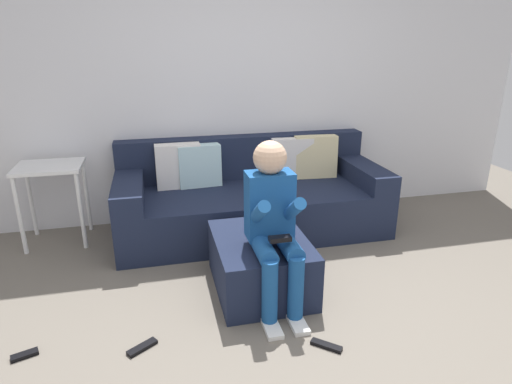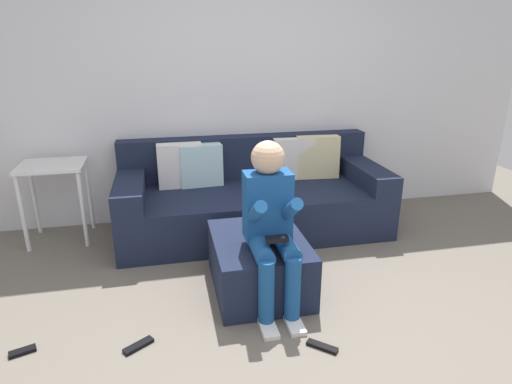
{
  "view_description": "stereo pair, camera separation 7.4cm",
  "coord_description": "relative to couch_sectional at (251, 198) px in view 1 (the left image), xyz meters",
  "views": [
    {
      "loc": [
        -0.86,
        -1.98,
        1.73
      ],
      "look_at": [
        -0.09,
        1.22,
        0.57
      ],
      "focal_mm": 30.57,
      "sensor_mm": 36.0,
      "label": 1
    },
    {
      "loc": [
        -0.79,
        -2.0,
        1.73
      ],
      "look_at": [
        -0.09,
        1.22,
        0.57
      ],
      "focal_mm": 30.57,
      "sensor_mm": 36.0,
      "label": 2
    }
  ],
  "objects": [
    {
      "name": "wall_back",
      "position": [
        0.01,
        0.47,
        1.02
      ],
      "size": [
        6.01,
        0.1,
        2.66
      ],
      "primitive_type": "cube",
      "color": "silver",
      "rests_on": "ground_plane"
    },
    {
      "name": "person_seated",
      "position": [
        -0.13,
        -1.25,
        0.31
      ],
      "size": [
        0.31,
        0.62,
        1.12
      ],
      "color": "#194C8C",
      "rests_on": "ground_plane"
    },
    {
      "name": "ground_plane",
      "position": [
        0.01,
        -1.78,
        -0.31
      ],
      "size": [
        7.81,
        7.81,
        0.0
      ],
      "primitive_type": "plane",
      "color": "#6B6359"
    },
    {
      "name": "remote_by_storage_bin",
      "position": [
        -1.01,
        -1.55,
        -0.3
      ],
      "size": [
        0.18,
        0.15,
        0.02
      ],
      "primitive_type": "cube",
      "rotation": [
        0.0,
        0.0,
        0.58
      ],
      "color": "black",
      "rests_on": "ground_plane"
    },
    {
      "name": "side_table",
      "position": [
        -1.74,
        0.13,
        0.27
      ],
      "size": [
        0.54,
        0.45,
        0.71
      ],
      "color": "white",
      "rests_on": "ground_plane"
    },
    {
      "name": "remote_near_ottoman",
      "position": [
        0.05,
        -1.79,
        -0.3
      ],
      "size": [
        0.17,
        0.16,
        0.02
      ],
      "primitive_type": "cube",
      "rotation": [
        0.0,
        0.0,
        -0.73
      ],
      "color": "black",
      "rests_on": "ground_plane"
    },
    {
      "name": "ottoman",
      "position": [
        -0.17,
        -1.05,
        -0.11
      ],
      "size": [
        0.64,
        0.82,
        0.39
      ],
      "primitive_type": "cube",
      "color": "#192138",
      "rests_on": "ground_plane"
    },
    {
      "name": "couch_sectional",
      "position": [
        0.0,
        0.0,
        0.0
      ],
      "size": [
        2.43,
        0.98,
        0.84
      ],
      "color": "#192138",
      "rests_on": "ground_plane"
    },
    {
      "name": "remote_under_side_table",
      "position": [
        -1.67,
        -1.46,
        -0.3
      ],
      "size": [
        0.15,
        0.1,
        0.02
      ],
      "primitive_type": "cube",
      "rotation": [
        0.0,
        0.0,
        0.34
      ],
      "color": "black",
      "rests_on": "ground_plane"
    }
  ]
}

